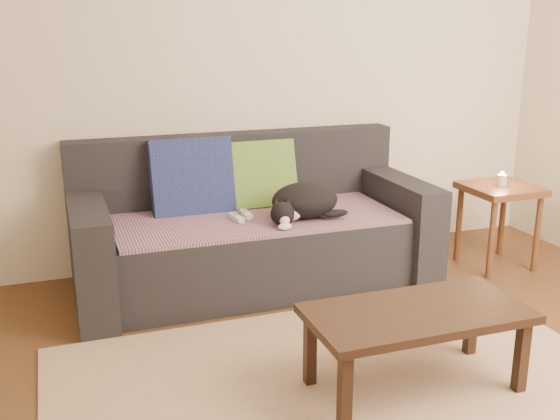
{
  "coord_description": "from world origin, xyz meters",
  "views": [
    {
      "loc": [
        -1.1,
        -2.05,
        1.53
      ],
      "look_at": [
        0.05,
        1.2,
        0.55
      ],
      "focal_mm": 42.0,
      "sensor_mm": 36.0,
      "label": 1
    }
  ],
  "objects": [
    {
      "name": "cushion_green",
      "position": [
        0.13,
        1.74,
        0.63
      ],
      "size": [
        0.41,
        0.21,
        0.42
      ],
      "primitive_type": "cube",
      "rotation": [
        -0.27,
        0.0,
        0.0
      ],
      "color": "#0C533E",
      "rests_on": "throw_blanket"
    },
    {
      "name": "wii_remote_b",
      "position": [
        -0.13,
        1.44,
        0.46
      ],
      "size": [
        0.06,
        0.15,
        0.03
      ],
      "primitive_type": "cube",
      "rotation": [
        0.0,
        0.0,
        1.71
      ],
      "color": "white",
      "rests_on": "throw_blanket"
    },
    {
      "name": "ground",
      "position": [
        0.0,
        0.0,
        0.0
      ],
      "size": [
        4.5,
        4.5,
        0.0
      ],
      "primitive_type": "plane",
      "color": "brown",
      "rests_on": "ground"
    },
    {
      "name": "rug",
      "position": [
        0.0,
        0.15,
        0.01
      ],
      "size": [
        2.5,
        1.8,
        0.01
      ],
      "primitive_type": "cube",
      "color": "tan",
      "rests_on": "ground"
    },
    {
      "name": "sofa",
      "position": [
        0.0,
        1.57,
        0.31
      ],
      "size": [
        2.1,
        0.94,
        0.87
      ],
      "color": "#232328",
      "rests_on": "ground"
    },
    {
      "name": "side_table",
      "position": [
        1.58,
        1.3,
        0.45
      ],
      "size": [
        0.43,
        0.43,
        0.54
      ],
      "color": "brown",
      "rests_on": "ground"
    },
    {
      "name": "cushion_navy",
      "position": [
        -0.32,
        1.74,
        0.63
      ],
      "size": [
        0.49,
        0.24,
        0.51
      ],
      "primitive_type": "cube",
      "rotation": [
        -0.24,
        0.0,
        0.0
      ],
      "color": "#121047",
      "rests_on": "throw_blanket"
    },
    {
      "name": "back_wall",
      "position": [
        0.0,
        2.0,
        1.3
      ],
      "size": [
        4.5,
        0.04,
        2.6
      ],
      "primitive_type": "cube",
      "color": "beige",
      "rests_on": "ground"
    },
    {
      "name": "cat",
      "position": [
        0.25,
        1.35,
        0.54
      ],
      "size": [
        0.48,
        0.35,
        0.21
      ],
      "rotation": [
        0.0,
        0.0,
        -0.03
      ],
      "color": "black",
      "rests_on": "throw_blanket"
    },
    {
      "name": "coffee_table",
      "position": [
        0.29,
        0.15,
        0.33
      ],
      "size": [
        0.94,
        0.47,
        0.37
      ],
      "color": "black",
      "rests_on": "rug"
    },
    {
      "name": "wii_remote_a",
      "position": [
        -0.06,
        1.49,
        0.46
      ],
      "size": [
        0.04,
        0.15,
        0.03
      ],
      "primitive_type": "cube",
      "rotation": [
        0.0,
        0.0,
        1.58
      ],
      "color": "white",
      "rests_on": "throw_blanket"
    },
    {
      "name": "candle",
      "position": [
        1.58,
        1.3,
        0.58
      ],
      "size": [
        0.06,
        0.06,
        0.09
      ],
      "color": "beige",
      "rests_on": "side_table"
    },
    {
      "name": "throw_blanket",
      "position": [
        0.0,
        1.48,
        0.43
      ],
      "size": [
        1.66,
        0.74,
        0.02
      ],
      "primitive_type": "cube",
      "color": "#422C53",
      "rests_on": "sofa"
    }
  ]
}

